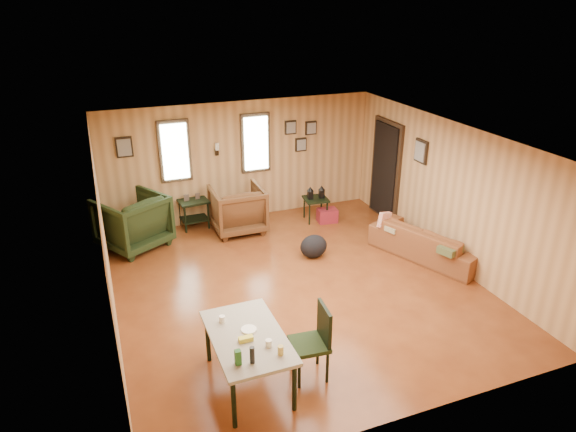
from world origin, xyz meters
name	(u,v)px	position (x,y,z in m)	size (l,w,h in m)	color
room	(301,208)	(0.17, 0.27, 1.21)	(5.54, 6.04, 2.44)	brown
sofa	(428,236)	(2.51, 0.09, 0.39)	(2.01, 0.59, 0.79)	brown
recliner_brown	(238,207)	(-0.29, 2.35, 0.50)	(0.96, 0.90, 0.99)	#523118
recliner_green	(132,219)	(-2.25, 2.37, 0.54)	(1.06, 0.99, 1.09)	black
end_table	(193,208)	(-1.06, 2.84, 0.40)	(0.60, 0.55, 0.71)	black
side_table	(316,197)	(1.33, 2.27, 0.50)	(0.51, 0.51, 0.74)	black
cooler	(327,215)	(1.52, 2.11, 0.14)	(0.42, 0.32, 0.28)	maroon
backpack	(314,246)	(0.64, 0.80, 0.21)	(0.58, 0.51, 0.42)	black
sofa_pillows	(418,236)	(2.23, 0.00, 0.49)	(0.85, 1.56, 0.32)	#48522E
dining_table	(248,340)	(-1.38, -1.88, 0.63)	(0.82, 1.36, 0.89)	gray
dining_chair	(315,338)	(-0.58, -2.00, 0.53)	(0.47, 0.47, 0.95)	black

